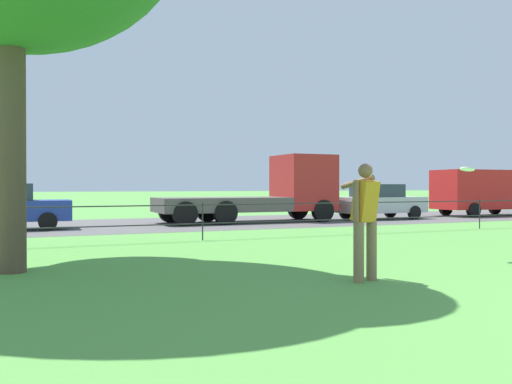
{
  "coord_description": "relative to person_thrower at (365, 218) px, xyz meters",
  "views": [
    {
      "loc": [
        -6.98,
        -2.0,
        1.45
      ],
      "look_at": [
        -2.44,
        8.34,
        1.33
      ],
      "focal_mm": 37.94,
      "sensor_mm": 36.0,
      "label": 1
    }
  ],
  "objects": [
    {
      "name": "person_thrower",
      "position": [
        0.0,
        0.0,
        0.0
      ],
      "size": [
        0.5,
        0.86,
        1.8
      ],
      "color": "#846B4C",
      "rests_on": "ground"
    },
    {
      "name": "panel_van_left",
      "position": [
        16.15,
        12.99,
        0.3
      ],
      "size": [
        5.07,
        2.24,
        2.24
      ],
      "color": "red",
      "rests_on": "ground"
    },
    {
      "name": "frisbee",
      "position": [
        3.23,
        1.16,
        0.82
      ],
      "size": [
        0.36,
        0.36,
        0.09
      ],
      "color": "white"
    },
    {
      "name": "park_fence",
      "position": [
        2.16,
        6.96,
        -0.3
      ],
      "size": [
        34.74,
        0.04,
        1.0
      ],
      "color": "#232328",
      "rests_on": "ground"
    },
    {
      "name": "street_strip",
      "position": [
        2.16,
        13.59,
        -0.97
      ],
      "size": [
        80.0,
        7.92,
        0.01
      ],
      "primitive_type": "cube",
      "color": "#565454",
      "rests_on": "ground"
    },
    {
      "name": "car_silver_right",
      "position": [
        9.72,
        12.75,
        -0.19
      ],
      "size": [
        4.05,
        1.9,
        1.54
      ],
      "color": "#B7BABF",
      "rests_on": "ground"
    },
    {
      "name": "car_blue_center",
      "position": [
        -5.22,
        12.83,
        -0.19
      ],
      "size": [
        4.04,
        1.89,
        1.54
      ],
      "color": "#233899",
      "rests_on": "ground"
    },
    {
      "name": "flatbed_truck_far_left",
      "position": [
        4.69,
        13.19,
        0.25
      ],
      "size": [
        7.31,
        2.43,
        2.75
      ],
      "color": "#B22323",
      "rests_on": "ground"
    }
  ]
}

